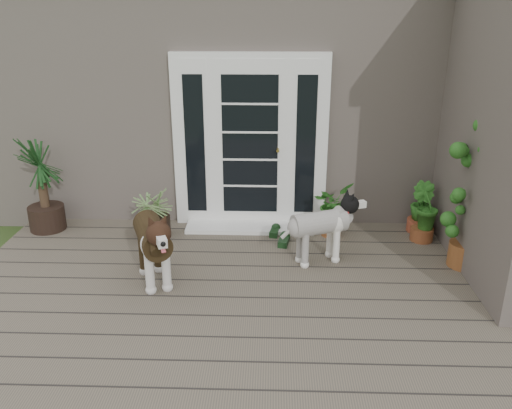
{
  "coord_description": "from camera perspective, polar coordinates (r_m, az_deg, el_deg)",
  "views": [
    {
      "loc": [
        0.09,
        -3.76,
        2.82
      ],
      "look_at": [
        -0.1,
        1.75,
        0.7
      ],
      "focal_mm": 37.2,
      "sensor_mm": 36.0,
      "label": 1
    }
  ],
  "objects": [
    {
      "name": "white_dog",
      "position": [
        5.8,
        6.78,
        -3.12
      ],
      "size": [
        0.88,
        0.63,
        0.68
      ],
      "primitive_type": null,
      "rotation": [
        0.0,
        0.0,
        -1.19
      ],
      "color": "silver",
      "rests_on": "deck"
    },
    {
      "name": "door_step",
      "position": [
        6.72,
        -0.67,
        -2.42
      ],
      "size": [
        1.6,
        0.4,
        0.05
      ],
      "primitive_type": "cube",
      "color": "white",
      "rests_on": "deck"
    },
    {
      "name": "house_main",
      "position": [
        8.5,
        1.36,
        12.43
      ],
      "size": [
        7.4,
        4.0,
        3.1
      ],
      "primitive_type": "cube",
      "color": "#665E54",
      "rests_on": "ground"
    },
    {
      "name": "sapling",
      "position": [
        5.9,
        22.59,
        2.15
      ],
      "size": [
        0.72,
        0.72,
        1.9
      ],
      "primitive_type": null,
      "rotation": [
        0.0,
        0.0,
        0.35
      ],
      "color": "#1E621C",
      "rests_on": "deck"
    },
    {
      "name": "door_unit",
      "position": [
        6.57,
        -0.63,
        6.71
      ],
      "size": [
        1.9,
        0.14,
        2.15
      ],
      "primitive_type": "cube",
      "color": "white",
      "rests_on": "deck"
    },
    {
      "name": "herb_c",
      "position": [
        6.88,
        17.26,
        -0.9
      ],
      "size": [
        0.32,
        0.32,
        0.48
      ],
      "primitive_type": "imported",
      "rotation": [
        0.0,
        0.0,
        4.67
      ],
      "color": "#1D5B1A",
      "rests_on": "deck"
    },
    {
      "name": "clog_right",
      "position": [
        6.56,
        2.03,
        -2.86
      ],
      "size": [
        0.18,
        0.31,
        0.09
      ],
      "primitive_type": null,
      "rotation": [
        0.0,
        0.0,
        -0.17
      ],
      "color": "black",
      "rests_on": "deck"
    },
    {
      "name": "deck",
      "position": [
        4.99,
        0.64,
        -12.53
      ],
      "size": [
        6.2,
        4.6,
        0.12
      ],
      "primitive_type": "cube",
      "color": "#6B5B4C",
      "rests_on": "ground"
    },
    {
      "name": "brindle_dog",
      "position": [
        5.43,
        -10.99,
        -4.61
      ],
      "size": [
        0.71,
        1.0,
        0.77
      ],
      "primitive_type": null,
      "rotation": [
        0.0,
        0.0,
        3.53
      ],
      "color": "#382814",
      "rests_on": "deck"
    },
    {
      "name": "herb_a",
      "position": [
        6.5,
        8.19,
        -0.9
      ],
      "size": [
        0.64,
        0.64,
        0.59
      ],
      "primitive_type": "imported",
      "rotation": [
        0.0,
        0.0,
        0.96
      ],
      "color": "#1F5518",
      "rests_on": "deck"
    },
    {
      "name": "yucca",
      "position": [
        7.02,
        -22.02,
        2.09
      ],
      "size": [
        1.04,
        1.04,
        1.21
      ],
      "primitive_type": null,
      "rotation": [
        0.0,
        0.0,
        -0.29
      ],
      "color": "black",
      "rests_on": "deck"
    },
    {
      "name": "spider_plant",
      "position": [
        6.48,
        -11.03,
        -0.59
      ],
      "size": [
        0.85,
        0.85,
        0.71
      ],
      "primitive_type": null,
      "rotation": [
        0.0,
        0.0,
        -0.34
      ],
      "color": "#96BC73",
      "rests_on": "deck"
    },
    {
      "name": "clog_left",
      "position": [
        6.31,
        3.02,
        -3.83
      ],
      "size": [
        0.2,
        0.34,
        0.1
      ],
      "primitive_type": null,
      "rotation": [
        0.0,
        0.0,
        -0.17
      ],
      "color": "black",
      "rests_on": "deck"
    },
    {
      "name": "herb_b",
      "position": [
        6.62,
        17.55,
        -1.64
      ],
      "size": [
        0.48,
        0.48,
        0.52
      ],
      "primitive_type": "imported",
      "rotation": [
        0.0,
        0.0,
        2.49
      ],
      "color": "#215016",
      "rests_on": "deck"
    }
  ]
}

